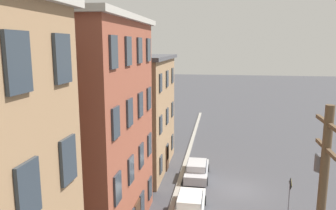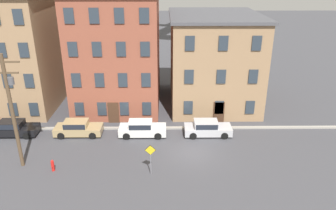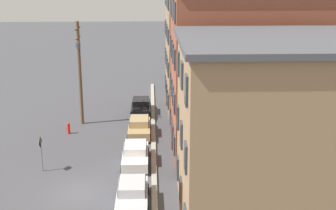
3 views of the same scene
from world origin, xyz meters
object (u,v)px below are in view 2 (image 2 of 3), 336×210
car_black (13,128)px  car_white (142,128)px  utility_pole (12,106)px  caution_sign (150,155)px  car_silver (207,128)px  fire_hydrant (53,165)px  car_tan (78,128)px

car_black → car_white: same height
car_white → utility_pole: utility_pole is taller
caution_sign → utility_pole: utility_pole is taller
caution_sign → car_white: bearing=99.6°
utility_pole → car_silver: bearing=18.2°
car_white → utility_pole: bearing=-151.2°
car_white → fire_hydrant: 8.78m
car_tan → fire_hydrant: size_ratio=4.58×
car_black → utility_pole: bearing=-60.8°
car_black → car_silver: same height
car_white → fire_hydrant: car_white is taller
fire_hydrant → utility_pole: bearing=163.6°
car_white → caution_sign: 6.52m
car_tan → car_silver: 12.19m
car_tan → fire_hydrant: 6.00m
car_white → utility_pole: (-9.20, -5.05, 4.38)m
car_black → caution_sign: size_ratio=1.73×
caution_sign → car_black: bearing=153.7°
caution_sign → car_tan: bearing=137.6°
car_silver → fire_hydrant: (-12.70, -5.83, -0.27)m
utility_pole → car_tan: bearing=58.7°
fire_hydrant → car_tan: bearing=85.1°
car_tan → car_white: 6.04m
car_black → car_silver: (18.26, -0.17, 0.00)m
car_black → fire_hydrant: car_black is taller
car_black → caution_sign: (13.20, -6.53, 0.93)m
car_tan → caution_sign: caution_sign is taller
car_white → car_silver: same height
caution_sign → utility_pole: bearing=172.7°
car_white → car_tan: bearing=178.7°
utility_pole → fire_hydrant: (2.64, -0.78, -4.65)m
car_tan → utility_pole: size_ratio=0.48×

